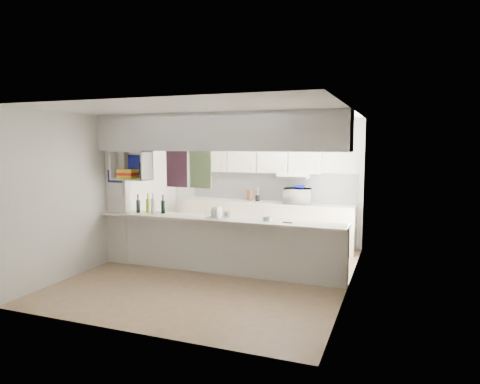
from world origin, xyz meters
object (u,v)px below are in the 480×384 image
at_px(bowl, 299,187).
at_px(wine_bottles, 151,206).
at_px(dish_rack, 218,213).
at_px(microwave, 298,196).

bearing_deg(bowl, wine_bottles, -136.97).
distance_m(dish_rack, wine_bottles, 1.30).
xyz_separation_m(microwave, bowl, (0.04, -0.03, 0.18)).
bearing_deg(dish_rack, microwave, 78.01).
relative_size(microwave, dish_rack, 1.38).
relative_size(microwave, bowl, 2.26).
bearing_deg(bowl, dish_rack, -112.57).
xyz_separation_m(bowl, dish_rack, (-0.86, -2.07, -0.26)).
bearing_deg(wine_bottles, microwave, 43.93).
relative_size(dish_rack, wine_bottles, 0.77).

